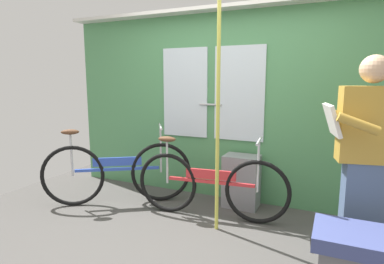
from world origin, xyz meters
name	(u,v)px	position (x,y,z in m)	size (l,w,h in m)	color
ground_plane	(188,239)	(0.00, 0.00, -0.02)	(5.30, 3.89, 0.04)	#474442
train_door_wall	(227,102)	(-0.01, 1.14, 1.19)	(4.30, 0.28, 2.28)	#4C8C56
bicycle_near_door	(117,172)	(-1.12, 0.41, 0.38)	(1.48, 0.99, 0.93)	black
bicycle_leaning_behind	(210,185)	(0.02, 0.49, 0.36)	(1.64, 0.44, 0.88)	black
passenger_reading_newspaper	(366,154)	(1.43, 0.31, 0.87)	(0.60, 0.53, 1.65)	slate
trash_bin_by_wall	(241,181)	(0.25, 0.93, 0.30)	(0.40, 0.28, 0.61)	gray
handrail_pole	(218,117)	(0.19, 0.27, 1.12)	(0.04, 0.04, 2.24)	#C6C14C
bench_seat_corner	(367,263)	(1.45, -0.25, 0.24)	(0.70, 0.44, 0.45)	#3D477F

